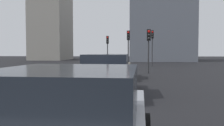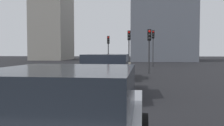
{
  "view_description": "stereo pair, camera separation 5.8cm",
  "coord_description": "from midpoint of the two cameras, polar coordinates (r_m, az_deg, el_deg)",
  "views": [
    {
      "loc": [
        -6.67,
        -0.82,
        1.75
      ],
      "look_at": [
        4.27,
        0.07,
        1.23
      ],
      "focal_mm": 39.02,
      "sensor_mm": 36.0,
      "label": 1
    },
    {
      "loc": [
        -6.67,
        -0.88,
        1.75
      ],
      "look_at": [
        4.27,
        0.07,
        1.23
      ],
      "focal_mm": 39.02,
      "sensor_mm": 36.0,
      "label": 2
    }
  ],
  "objects": [
    {
      "name": "car_beige_lead",
      "position": [
        15.75,
        0.66,
        -0.87
      ],
      "size": [
        4.48,
        2.13,
        1.58
      ],
      "rotation": [
        0.0,
        0.0,
        -0.03
      ],
      "color": "tan",
      "rests_on": "ground_plane"
    },
    {
      "name": "car_navy_second",
      "position": [
        9.8,
        -1.38,
        -2.94
      ],
      "size": [
        4.72,
        2.13,
        1.64
      ],
      "rotation": [
        0.0,
        0.0,
        -0.01
      ],
      "color": "#141E4C",
      "rests_on": "ground_plane"
    },
    {
      "name": "building_facade_center",
      "position": [
        53.26,
        -13.98,
        8.64
      ],
      "size": [
        10.65,
        6.53,
        14.61
      ],
      "primitive_type": "cube",
      "color": "gray",
      "rests_on": "ground_plane"
    },
    {
      "name": "traffic_light_far_right",
      "position": [
        19.56,
        8.51,
        4.99
      ],
      "size": [
        0.33,
        0.3,
        3.5
      ],
      "rotation": [
        0.0,
        0.0,
        3.26
      ],
      "color": "#2D2D30",
      "rests_on": "ground_plane"
    },
    {
      "name": "traffic_light_far_left",
      "position": [
        28.15,
        -1.12,
        4.37
      ],
      "size": [
        0.33,
        0.31,
        3.53
      ],
      "rotation": [
        0.0,
        0.0,
        3.28
      ],
      "color": "#2D2D30",
      "rests_on": "ground_plane"
    },
    {
      "name": "traffic_light_near_right",
      "position": [
        23.23,
        3.77,
        5.04
      ],
      "size": [
        0.32,
        0.29,
        3.72
      ],
      "rotation": [
        0.0,
        0.0,
        3.19
      ],
      "color": "#2D2D30",
      "rests_on": "ground_plane"
    },
    {
      "name": "ground_plane",
      "position": [
        6.97,
        -2.55,
        -12.66
      ],
      "size": [
        160.0,
        160.0,
        0.2
      ],
      "primitive_type": "cube",
      "color": "black"
    },
    {
      "name": "traffic_light_near_left",
      "position": [
        28.1,
        9.37,
        5.18
      ],
      "size": [
        0.32,
        0.29,
        4.13
      ],
      "rotation": [
        0.0,
        0.0,
        3.18
      ],
      "color": "#2D2D30",
      "rests_on": "ground_plane"
    },
    {
      "name": "building_facade_left",
      "position": [
        46.72,
        11.06,
        7.26
      ],
      "size": [
        11.74,
        11.13,
        10.96
      ],
      "primitive_type": "cube",
      "color": "slate",
      "rests_on": "ground_plane"
    }
  ]
}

